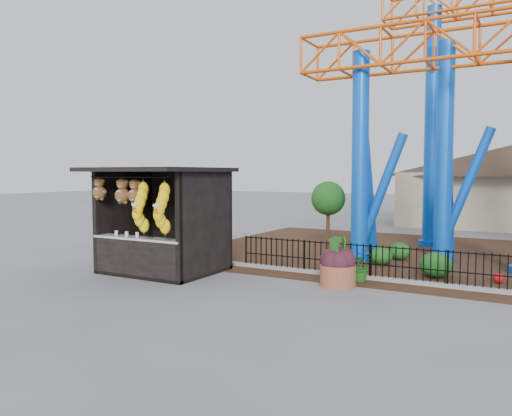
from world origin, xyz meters
The scene contains 10 objects.
ground centered at (0.00, 0.00, 0.00)m, with size 120.00×120.00×0.00m, color slate.
mulch_bed centered at (4.00, 8.00, 0.01)m, with size 18.00×12.00×0.02m, color #331E11.
curb centered at (4.00, 3.00, 0.06)m, with size 18.00×0.18×0.12m, color gray.
prize_booth centered at (-2.98, 0.91, 1.52)m, with size 3.50×3.40×3.12m.
picket_fence centered at (4.90, 3.00, 0.50)m, with size 12.20×0.06×1.00m, color black, non-canonical shape.
roller_coaster centered at (5.12, 8.23, 6.44)m, with size 11.00×6.37×10.82m.
terracotta_planter centered at (2.26, 1.84, 0.29)m, with size 0.93×0.93×0.57m, color #955036.
planter_foliage centered at (2.26, 1.84, 0.89)m, with size 0.70×0.70×0.64m, color #31131D.
potted_plant centered at (2.60, 2.70, 0.42)m, with size 0.75×0.65×0.83m, color #1F4E17.
landscaping centered at (4.47, 5.26, 0.31)m, with size 6.64×3.40×0.71m.
Camera 1 is at (6.69, -10.43, 2.96)m, focal length 35.00 mm.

